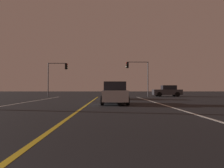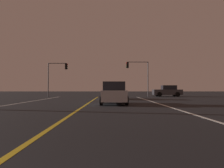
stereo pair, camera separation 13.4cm
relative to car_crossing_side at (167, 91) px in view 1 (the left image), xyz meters
The scene contains 7 objects.
lane_edge_right 21.33m from the car_crossing_side, 103.34° to the right, with size 0.16×38.80×0.01m, color silver.
lane_center_divider 23.27m from the car_crossing_side, 116.92° to the right, with size 0.16×38.80×0.01m, color gold.
car_crossing_side is the anchor object (origin of this frame).
car_ahead_far 12.17m from the car_crossing_side, 134.66° to the right, with size 2.02×4.30×1.70m.
car_lead_same_lane 19.20m from the car_crossing_side, 116.20° to the right, with size 2.02×4.30×1.70m.
traffic_light_near_right 5.70m from the car_crossing_side, 169.96° to the right, with size 3.35×0.36×5.21m.
traffic_light_near_left 16.79m from the car_crossing_side, behind, with size 2.96×0.36×5.01m.
Camera 1 is at (1.65, -0.40, 1.18)m, focal length 36.44 mm.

